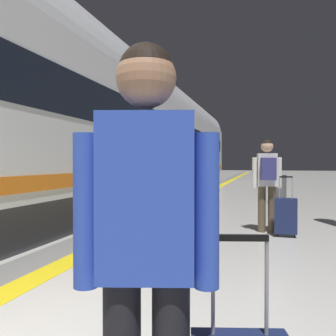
{
  "coord_description": "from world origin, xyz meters",
  "views": [
    {
      "loc": [
        1.85,
        -1.66,
        1.3
      ],
      "look_at": [
        -0.11,
        5.38,
        1.19
      ],
      "focal_mm": 37.96,
      "sensor_mm": 36.0,
      "label": 1
    }
  ],
  "objects_px": {
    "high_speed_train": "(115,125)",
    "passenger_near": "(267,177)",
    "waste_bin": "(279,190)",
    "traveller_foreground": "(146,239)",
    "suitcase_near": "(286,216)"
  },
  "relations": [
    {
      "from": "traveller_foreground",
      "to": "waste_bin",
      "type": "bearing_deg",
      "value": 85.52
    },
    {
      "from": "waste_bin",
      "to": "traveller_foreground",
      "type": "bearing_deg",
      "value": -94.48
    },
    {
      "from": "traveller_foreground",
      "to": "passenger_near",
      "type": "distance_m",
      "value": 5.63
    },
    {
      "from": "traveller_foreground",
      "to": "waste_bin",
      "type": "distance_m",
      "value": 10.45
    },
    {
      "from": "traveller_foreground",
      "to": "suitcase_near",
      "type": "relative_size",
      "value": 1.64
    },
    {
      "from": "traveller_foreground",
      "to": "suitcase_near",
      "type": "height_order",
      "value": "traveller_foreground"
    },
    {
      "from": "high_speed_train",
      "to": "suitcase_near",
      "type": "xyz_separation_m",
      "value": [
        5.05,
        -4.02,
        -2.14
      ]
    },
    {
      "from": "waste_bin",
      "to": "passenger_near",
      "type": "bearing_deg",
      "value": -94.42
    },
    {
      "from": "high_speed_train",
      "to": "waste_bin",
      "type": "relative_size",
      "value": 37.45
    },
    {
      "from": "high_speed_train",
      "to": "waste_bin",
      "type": "distance_m",
      "value": 5.61
    },
    {
      "from": "high_speed_train",
      "to": "waste_bin",
      "type": "height_order",
      "value": "high_speed_train"
    },
    {
      "from": "waste_bin",
      "to": "suitcase_near",
      "type": "bearing_deg",
      "value": -90.6
    },
    {
      "from": "suitcase_near",
      "to": "waste_bin",
      "type": "relative_size",
      "value": 1.17
    },
    {
      "from": "high_speed_train",
      "to": "waste_bin",
      "type": "xyz_separation_m",
      "value": [
        5.1,
        1.1,
        -2.05
      ]
    },
    {
      "from": "high_speed_train",
      "to": "passenger_near",
      "type": "distance_m",
      "value": 6.18
    }
  ]
}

